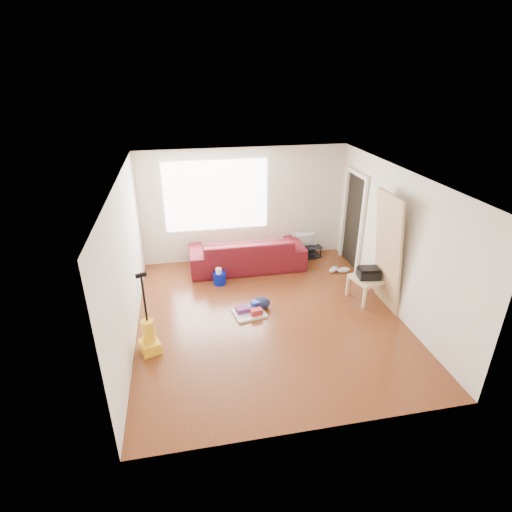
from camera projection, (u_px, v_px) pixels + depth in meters
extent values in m
cube|color=#5A3018|center=(268.00, 316.00, 7.05)|extent=(4.50, 5.00, 0.01)
cube|color=silver|center=(270.00, 176.00, 5.99)|extent=(4.50, 5.00, 0.01)
cube|color=silver|center=(244.00, 205.00, 8.74)|extent=(4.50, 0.01, 2.50)
cube|color=silver|center=(320.00, 347.00, 4.30)|extent=(4.50, 0.01, 2.50)
cube|color=silver|center=(127.00, 264.00, 6.13)|extent=(0.01, 5.00, 2.50)
cube|color=silver|center=(396.00, 242.00, 6.91)|extent=(0.01, 5.00, 2.50)
cube|color=white|center=(216.00, 196.00, 8.51)|extent=(2.20, 0.01, 1.50)
cube|color=white|center=(361.00, 229.00, 8.12)|extent=(0.06, 0.08, 2.00)
cube|color=white|center=(344.00, 215.00, 8.92)|extent=(0.06, 0.08, 2.00)
cube|color=white|center=(358.00, 173.00, 8.07)|extent=(0.06, 0.98, 0.08)
cube|color=black|center=(354.00, 222.00, 8.52)|extent=(0.01, 0.86, 1.98)
imported|color=#480E10|center=(247.00, 267.00, 8.78)|extent=(2.46, 0.96, 0.72)
cube|color=black|center=(305.00, 256.00, 9.25)|extent=(0.77, 0.53, 0.03)
cube|color=black|center=(305.00, 247.00, 9.15)|extent=(0.77, 0.53, 0.03)
cylinder|color=black|center=(296.00, 257.00, 8.95)|extent=(0.02, 0.02, 0.26)
cylinder|color=black|center=(289.00, 251.00, 9.24)|extent=(0.02, 0.02, 0.26)
cylinder|color=black|center=(321.00, 252.00, 9.17)|extent=(0.02, 0.02, 0.26)
cylinder|color=black|center=(313.00, 247.00, 9.46)|extent=(0.02, 0.02, 0.26)
imported|color=black|center=(306.00, 240.00, 9.08)|extent=(0.59, 0.08, 0.34)
cube|color=#D8C286|center=(368.00, 279.00, 7.42)|extent=(0.66, 0.66, 0.05)
cube|color=#D8C286|center=(364.00, 298.00, 7.22)|extent=(0.05, 0.05, 0.40)
cube|color=#D8C286|center=(348.00, 286.00, 7.63)|extent=(0.05, 0.05, 0.40)
cube|color=#D8C286|center=(386.00, 293.00, 7.40)|extent=(0.05, 0.05, 0.40)
cube|color=#D8C286|center=(369.00, 281.00, 7.81)|extent=(0.05, 0.05, 0.40)
cube|color=black|center=(369.00, 274.00, 7.37)|extent=(0.42, 0.34, 0.17)
cube|color=black|center=(369.00, 269.00, 7.33)|extent=(0.38, 0.30, 0.04)
cylinder|color=#04129E|center=(220.00, 284.00, 8.11)|extent=(0.28, 0.28, 0.26)
cylinder|color=white|center=(219.00, 276.00, 8.01)|extent=(0.12, 0.12, 0.11)
cube|color=silver|center=(249.00, 313.00, 7.09)|extent=(0.61, 0.53, 0.04)
cube|color=#B12127|center=(256.00, 312.00, 7.00)|extent=(0.22, 0.16, 0.11)
cube|color=#62266D|center=(243.00, 309.00, 7.10)|extent=(0.27, 0.21, 0.09)
cube|color=blue|center=(255.00, 305.00, 7.17)|extent=(0.17, 0.16, 0.15)
ellipsoid|color=black|center=(260.00, 308.00, 7.29)|extent=(0.41, 0.35, 0.21)
ellipsoid|color=silver|center=(334.00, 270.00, 8.56)|extent=(0.30, 0.26, 0.11)
ellipsoid|color=silver|center=(344.00, 270.00, 8.54)|extent=(0.28, 0.13, 0.11)
cube|color=yellow|center=(150.00, 346.00, 6.15)|extent=(0.37, 0.39, 0.18)
cylinder|color=yellow|center=(148.00, 331.00, 6.08)|extent=(0.20, 0.20, 0.35)
cylinder|color=black|center=(144.00, 299.00, 5.87)|extent=(0.04, 0.04, 0.74)
cube|color=black|center=(141.00, 275.00, 5.70)|extent=(0.16, 0.09, 0.06)
cube|color=#9B7552|center=(380.00, 304.00, 7.41)|extent=(0.27, 0.85, 2.12)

